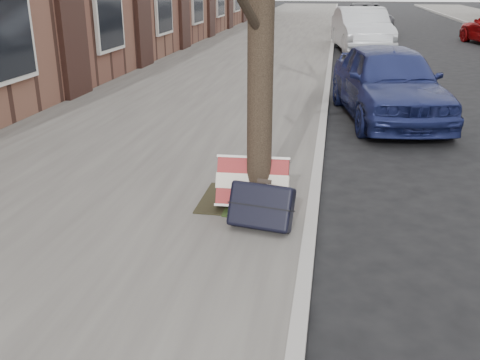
% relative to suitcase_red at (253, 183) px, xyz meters
% --- Properties ---
extents(ground, '(120.00, 120.00, 0.00)m').
position_rel_suitcase_red_xyz_m(ground, '(1.86, -1.03, -0.39)').
color(ground, black).
rests_on(ground, ground).
extents(near_sidewalk, '(5.00, 70.00, 0.12)m').
position_rel_suitcase_red_xyz_m(near_sidewalk, '(-1.84, 13.97, -0.33)').
color(near_sidewalk, '#66635D').
rests_on(near_sidewalk, ground).
extents(dirt_patch, '(0.85, 0.85, 0.02)m').
position_rel_suitcase_red_xyz_m(dirt_patch, '(-0.14, 0.17, -0.27)').
color(dirt_patch, black).
rests_on(dirt_patch, near_sidewalk).
extents(suitcase_red, '(0.73, 0.42, 0.55)m').
position_rel_suitcase_red_xyz_m(suitcase_red, '(0.00, 0.00, 0.00)').
color(suitcase_red, maroon).
rests_on(suitcase_red, near_sidewalk).
extents(suitcase_navy, '(0.64, 0.44, 0.46)m').
position_rel_suitcase_red_xyz_m(suitcase_navy, '(0.15, -0.47, -0.04)').
color(suitcase_navy, black).
rests_on(suitcase_navy, near_sidewalk).
extents(car_near_front, '(2.14, 4.01, 1.30)m').
position_rel_suitcase_red_xyz_m(car_near_front, '(1.67, 4.58, 0.25)').
color(car_near_front, navy).
rests_on(car_near_front, ground).
extents(car_near_mid, '(2.09, 4.52, 1.44)m').
position_rel_suitcase_red_xyz_m(car_near_mid, '(1.55, 14.05, 0.32)').
color(car_near_mid, '#B2B6BB').
rests_on(car_near_mid, ground).
extents(car_near_back, '(2.33, 4.83, 1.33)m').
position_rel_suitcase_red_xyz_m(car_near_back, '(1.94, 20.59, 0.27)').
color(car_near_back, '#38383D').
rests_on(car_near_back, ground).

